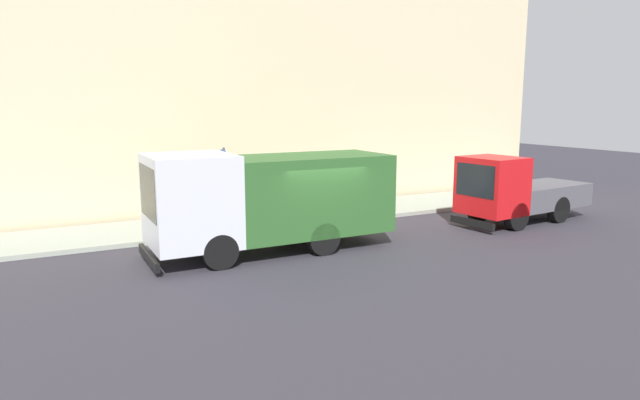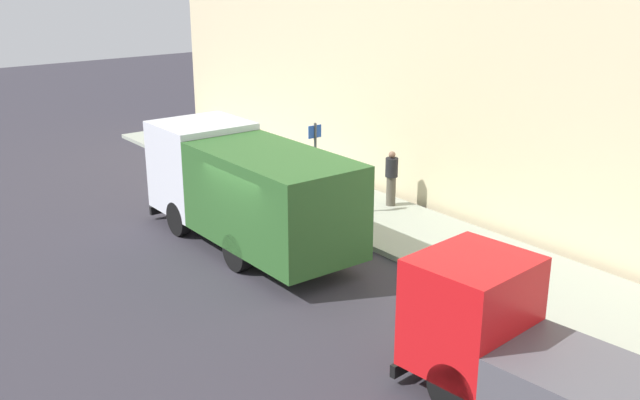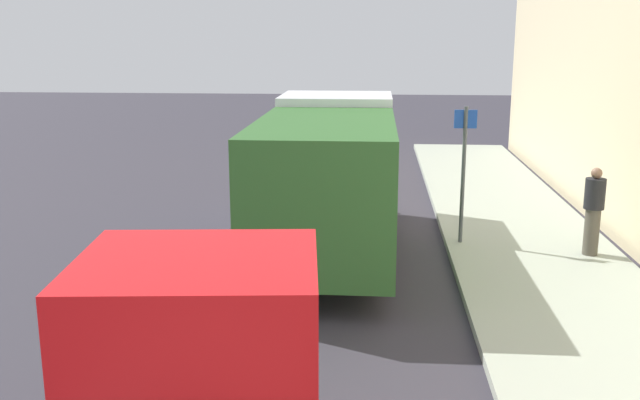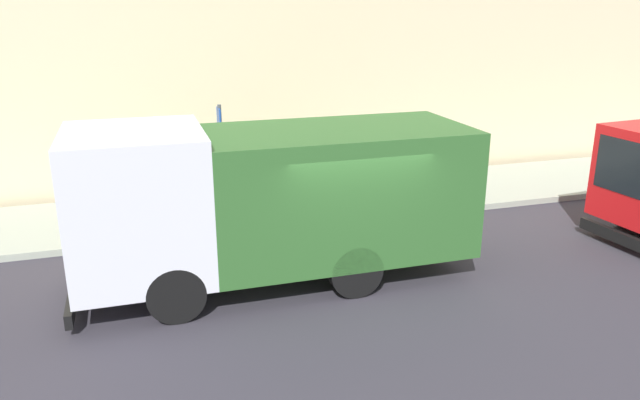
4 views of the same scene
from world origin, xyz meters
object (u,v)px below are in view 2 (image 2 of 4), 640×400
at_px(pedestrian_walking, 391,177).
at_px(large_utility_truck, 247,187).
at_px(small_flatbed_truck, 535,356).
at_px(street_sign_post, 315,162).

bearing_deg(pedestrian_walking, large_utility_truck, -69.25).
relative_size(small_flatbed_truck, street_sign_post, 2.08).
bearing_deg(small_flatbed_truck, pedestrian_walking, 54.00).
distance_m(small_flatbed_truck, street_sign_post, 10.35).
xyz_separation_m(pedestrian_walking, street_sign_post, (-2.37, 0.65, 0.73)).
xyz_separation_m(large_utility_truck, pedestrian_walking, (4.99, -0.14, -0.59)).
relative_size(large_utility_truck, pedestrian_walking, 4.24).
bearing_deg(street_sign_post, large_utility_truck, -169.08).
xyz_separation_m(large_utility_truck, small_flatbed_truck, (-0.43, -9.36, -0.47)).
height_order(small_flatbed_truck, pedestrian_walking, small_flatbed_truck).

